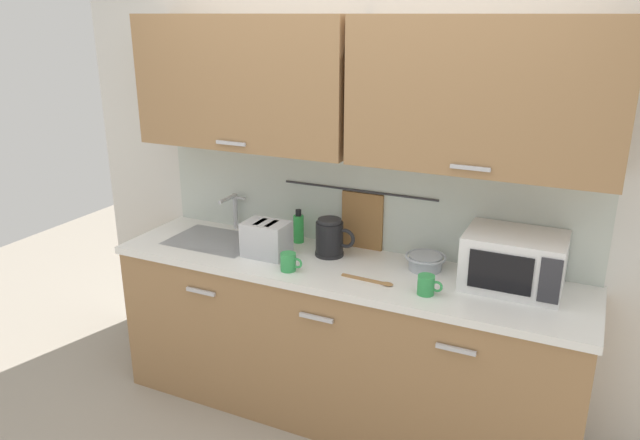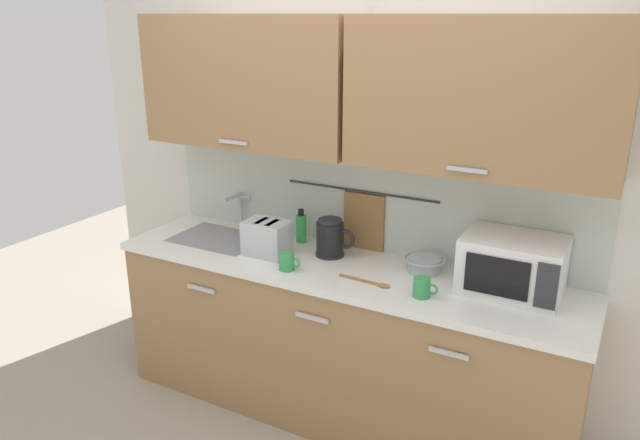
% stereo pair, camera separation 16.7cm
% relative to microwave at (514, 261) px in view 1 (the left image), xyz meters
% --- Properties ---
extents(counter_unit, '(2.53, 0.64, 0.90)m').
position_rel_microwave_xyz_m(counter_unit, '(-0.86, -0.11, -0.58)').
color(counter_unit, '#997047').
rests_on(counter_unit, ground).
extents(back_wall_assembly, '(3.70, 0.41, 2.50)m').
position_rel_microwave_xyz_m(back_wall_assembly, '(-0.84, 0.12, 0.49)').
color(back_wall_assembly, silver).
rests_on(back_wall_assembly, ground).
extents(sink_faucet, '(0.09, 0.17, 0.22)m').
position_rel_microwave_xyz_m(sink_faucet, '(-1.66, 0.12, 0.01)').
color(sink_faucet, '#B2B5BA').
rests_on(sink_faucet, counter_unit).
extents(microwave, '(0.46, 0.35, 0.27)m').
position_rel_microwave_xyz_m(microwave, '(0.00, 0.00, 0.00)').
color(microwave, white).
rests_on(microwave, counter_unit).
extents(electric_kettle, '(0.23, 0.16, 0.21)m').
position_rel_microwave_xyz_m(electric_kettle, '(-0.96, -0.01, -0.03)').
color(electric_kettle, black).
rests_on(electric_kettle, counter_unit).
extents(dish_soap_bottle, '(0.06, 0.06, 0.20)m').
position_rel_microwave_xyz_m(dish_soap_bottle, '(-1.21, 0.10, -0.05)').
color(dish_soap_bottle, green).
rests_on(dish_soap_bottle, counter_unit).
extents(mug_near_sink, '(0.12, 0.08, 0.09)m').
position_rel_microwave_xyz_m(mug_near_sink, '(-1.06, -0.29, -0.09)').
color(mug_near_sink, green).
rests_on(mug_near_sink, counter_unit).
extents(mixing_bowl, '(0.21, 0.21, 0.08)m').
position_rel_microwave_xyz_m(mixing_bowl, '(-0.44, 0.03, -0.09)').
color(mixing_bowl, '#A5ADB7').
rests_on(mixing_bowl, counter_unit).
extents(toaster, '(0.26, 0.17, 0.19)m').
position_rel_microwave_xyz_m(toaster, '(-1.27, -0.16, -0.04)').
color(toaster, '#B7BABF').
rests_on(toaster, counter_unit).
extents(mug_by_kettle, '(0.12, 0.08, 0.09)m').
position_rel_microwave_xyz_m(mug_by_kettle, '(-0.35, -0.26, -0.09)').
color(mug_by_kettle, green).
rests_on(mug_by_kettle, counter_unit).
extents(wooden_spoon, '(0.28, 0.04, 0.01)m').
position_rel_microwave_xyz_m(wooden_spoon, '(-0.62, -0.24, -0.13)').
color(wooden_spoon, '#9E7042').
rests_on(wooden_spoon, counter_unit).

